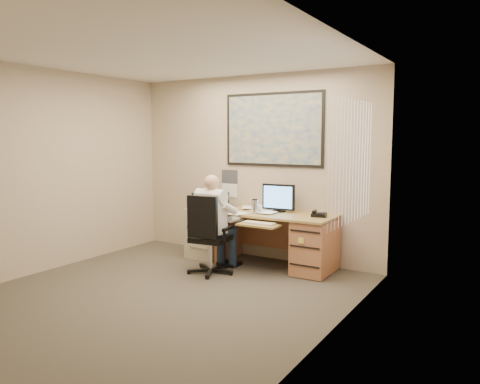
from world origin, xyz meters
The scene contains 8 objects.
room_shell centered at (0.00, 0.00, 1.35)m, with size 4.00×4.50×2.70m.
desk centered at (0.90, 1.90, 0.44)m, with size 1.60×0.97×1.13m.
world_map centered at (0.33, 2.23, 1.90)m, with size 1.56×0.03×1.06m, color #1E4C93.
wall_calendar centered at (-0.42, 2.24, 1.08)m, with size 0.28×0.01×0.42m, color white.
window_blinds centered at (1.97, 0.80, 1.55)m, with size 0.06×1.40×1.30m, color beige, non-canonical shape.
filing_cabinet centered at (-0.53, 1.88, 0.44)m, with size 0.56×0.66×1.02m.
office_chair centered at (-0.04, 1.11, 0.31)m, with size 0.70×0.70×1.06m.
person centered at (-0.03, 1.19, 0.65)m, with size 0.54×0.77×1.31m, color white, non-canonical shape.
Camera 1 is at (3.44, -3.81, 1.79)m, focal length 35.00 mm.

